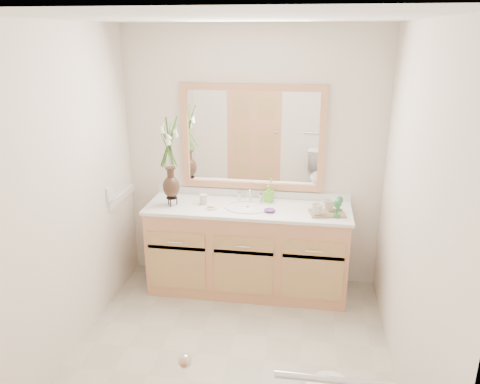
% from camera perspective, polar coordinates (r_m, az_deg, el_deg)
% --- Properties ---
extents(floor, '(2.60, 2.60, 0.00)m').
position_cam_1_polar(floor, '(3.74, -1.34, -19.43)').
color(floor, '#B9B39E').
rests_on(floor, ground).
extents(ceiling, '(2.40, 2.60, 0.02)m').
position_cam_1_polar(ceiling, '(2.94, -1.72, 20.49)').
color(ceiling, white).
rests_on(ceiling, wall_back).
extents(wall_back, '(2.40, 0.02, 2.40)m').
position_cam_1_polar(wall_back, '(4.36, 1.51, 4.04)').
color(wall_back, silver).
rests_on(wall_back, floor).
extents(wall_front, '(2.40, 0.02, 2.40)m').
position_cam_1_polar(wall_front, '(2.01, -8.31, -15.09)').
color(wall_front, silver).
rests_on(wall_front, floor).
extents(wall_left, '(0.02, 2.60, 2.40)m').
position_cam_1_polar(wall_left, '(3.54, -20.98, -0.79)').
color(wall_left, silver).
rests_on(wall_left, floor).
extents(wall_right, '(0.02, 2.60, 2.40)m').
position_cam_1_polar(wall_right, '(3.17, 20.42, -3.02)').
color(wall_right, silver).
rests_on(wall_right, floor).
extents(vanity, '(1.80, 0.55, 0.80)m').
position_cam_1_polar(vanity, '(4.38, 0.95, -7.09)').
color(vanity, tan).
rests_on(vanity, floor).
extents(counter, '(1.84, 0.57, 0.03)m').
position_cam_1_polar(counter, '(4.21, 0.98, -2.01)').
color(counter, white).
rests_on(counter, vanity).
extents(sink, '(0.38, 0.34, 0.23)m').
position_cam_1_polar(sink, '(4.21, 0.94, -2.59)').
color(sink, white).
rests_on(sink, counter).
extents(mirror, '(1.32, 0.04, 0.97)m').
position_cam_1_polar(mirror, '(4.30, 1.50, 6.61)').
color(mirror, white).
rests_on(mirror, wall_back).
extents(switch_plate, '(0.02, 0.12, 0.12)m').
position_cam_1_polar(switch_plate, '(4.25, -15.54, -0.18)').
color(switch_plate, white).
rests_on(switch_plate, wall_left).
extents(door, '(0.80, 0.03, 2.00)m').
position_cam_1_polar(door, '(2.23, -15.71, -18.09)').
color(door, tan).
rests_on(door, floor).
extents(grab_bar, '(0.55, 0.03, 0.03)m').
position_cam_1_polar(grab_bar, '(2.13, 12.17, -21.60)').
color(grab_bar, silver).
rests_on(grab_bar, wall_front).
extents(flower_vase, '(0.18, 0.18, 0.73)m').
position_cam_1_polar(flower_vase, '(4.15, -8.59, 4.88)').
color(flower_vase, black).
rests_on(flower_vase, counter).
extents(tumbler, '(0.07, 0.07, 0.09)m').
position_cam_1_polar(tumbler, '(4.28, -4.49, -0.88)').
color(tumbler, beige).
rests_on(tumbler, counter).
extents(soap_dish, '(0.10, 0.10, 0.03)m').
position_cam_1_polar(soap_dish, '(4.17, -3.49, -1.89)').
color(soap_dish, beige).
rests_on(soap_dish, counter).
extents(soap_bottle, '(0.09, 0.09, 0.15)m').
position_cam_1_polar(soap_bottle, '(4.31, 3.51, -0.32)').
color(soap_bottle, '#67C92F').
rests_on(soap_bottle, counter).
extents(purple_dish, '(0.13, 0.11, 0.04)m').
position_cam_1_polar(purple_dish, '(4.09, 3.65, -2.23)').
color(purple_dish, '#5F287A').
rests_on(purple_dish, counter).
extents(tray, '(0.33, 0.25, 0.01)m').
position_cam_1_polar(tray, '(4.11, 10.57, -2.55)').
color(tray, brown).
rests_on(tray, counter).
extents(mug_left, '(0.13, 0.12, 0.10)m').
position_cam_1_polar(mug_left, '(4.03, 9.38, -2.07)').
color(mug_left, beige).
rests_on(mug_left, tray).
extents(mug_right, '(0.11, 0.11, 0.10)m').
position_cam_1_polar(mug_right, '(4.14, 10.81, -1.53)').
color(mug_right, beige).
rests_on(mug_right, tray).
extents(goblet_front, '(0.07, 0.07, 0.15)m').
position_cam_1_polar(goblet_front, '(4.01, 11.80, -1.51)').
color(goblet_front, '#267239').
rests_on(goblet_front, tray).
extents(goblet_back, '(0.06, 0.06, 0.13)m').
position_cam_1_polar(goblet_back, '(4.15, 12.06, -1.06)').
color(goblet_back, '#267239').
rests_on(goblet_back, tray).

